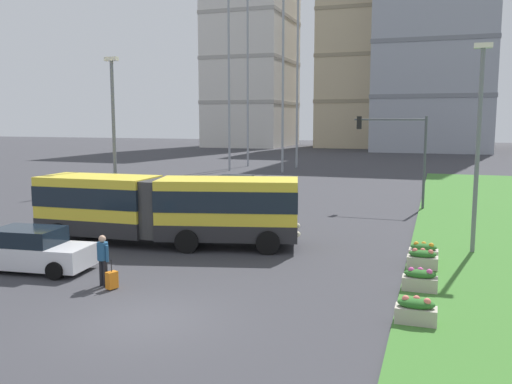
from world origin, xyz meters
name	(u,v)px	position (x,y,z in m)	size (l,w,h in m)	color
ground_plane	(144,320)	(0.00, 0.00, 0.00)	(260.00, 260.00, 0.00)	#38383D
articulated_bus	(166,208)	(-3.79, 8.48, 1.65)	(11.93, 4.26, 3.00)	yellow
car_silver_hatch	(236,187)	(-6.04, 23.03, 0.75)	(4.51, 2.26, 1.58)	#B7BABF
car_white_van	(31,250)	(-6.54, 3.11, 0.75)	(4.56, 2.38, 1.58)	silver
pedestrian_crossing	(103,257)	(-2.88, 2.30, 1.00)	(0.55, 0.36, 1.74)	black
rolling_suitcase	(112,280)	(-2.43, 2.10, 0.31)	(0.35, 0.42, 0.97)	orange
flower_planter_0	(416,310)	(7.19, 2.00, 0.43)	(1.10, 0.56, 0.74)	#B7AD9E
flower_planter_1	(420,280)	(7.19, 4.98, 0.43)	(1.10, 0.56, 0.74)	#B7AD9E
flower_planter_2	(423,259)	(7.19, 7.74, 0.43)	(1.10, 0.56, 0.74)	#B7AD9E
flower_planter_3	(423,252)	(7.19, 8.89, 0.43)	(1.10, 0.56, 0.74)	#B7AD9E
traffic_light_far_right	(400,145)	(5.29, 22.00, 4.01)	(4.42, 0.28, 5.75)	#474C51
streetlight_left	(114,134)	(-8.50, 11.73, 4.80)	(0.70, 0.28, 8.72)	slate
streetlight_median	(478,140)	(9.09, 11.03, 4.72)	(0.70, 0.28, 8.56)	slate
apartment_tower_west	(252,20)	(-30.00, 95.92, 25.81)	(15.63, 20.14, 51.57)	silver
apartment_tower_westcentre	(370,38)	(-6.44, 100.82, 21.77)	(18.97, 19.31, 43.50)	beige
transmission_pylon	(264,1)	(-11.03, 45.14, 18.27)	(9.00, 6.24, 33.64)	gray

